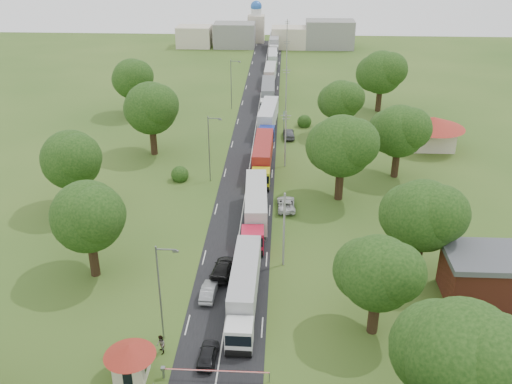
# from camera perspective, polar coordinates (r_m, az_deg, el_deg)

# --- Properties ---
(ground) EXTENTS (260.00, 260.00, 0.00)m
(ground) POSITION_cam_1_polar(r_m,az_deg,el_deg) (70.97, -1.68, -4.05)
(ground) COLOR #30511B
(ground) RESTS_ON ground
(road) EXTENTS (8.00, 200.00, 0.04)m
(road) POSITION_cam_1_polar(r_m,az_deg,el_deg) (88.80, -0.67, 2.41)
(road) COLOR black
(road) RESTS_ON ground
(boom_barrier) EXTENTS (9.22, 0.35, 1.18)m
(boom_barrier) POSITION_cam_1_polar(r_m,az_deg,el_deg) (50.53, -5.62, -17.40)
(boom_barrier) COLOR slate
(boom_barrier) RESTS_ON ground
(guard_booth) EXTENTS (4.40, 4.40, 3.45)m
(guard_booth) POSITION_cam_1_polar(r_m,az_deg,el_deg) (50.78, -12.48, -15.81)
(guard_booth) COLOR beige
(guard_booth) RESTS_ON ground
(info_sign) EXTENTS (0.12, 3.10, 4.10)m
(info_sign) POSITION_cam_1_polar(r_m,az_deg,el_deg) (101.57, 2.81, 7.28)
(info_sign) COLOR slate
(info_sign) RESTS_ON ground
(pole_1) EXTENTS (1.60, 0.24, 9.00)m
(pole_1) POSITION_cam_1_polar(r_m,az_deg,el_deg) (62.37, 2.82, -3.67)
(pole_1) COLOR gray
(pole_1) RESTS_ON ground
(pole_2) EXTENTS (1.60, 0.24, 9.00)m
(pole_2) POSITION_cam_1_polar(r_m,az_deg,el_deg) (87.81, 2.96, 5.39)
(pole_2) COLOR gray
(pole_2) RESTS_ON ground
(pole_3) EXTENTS (1.60, 0.24, 9.00)m
(pole_3) POSITION_cam_1_polar(r_m,az_deg,el_deg) (114.45, 3.04, 10.32)
(pole_3) COLOR gray
(pole_3) RESTS_ON ground
(pole_4) EXTENTS (1.60, 0.24, 9.00)m
(pole_4) POSITION_cam_1_polar(r_m,az_deg,el_deg) (141.62, 3.09, 13.37)
(pole_4) COLOR gray
(pole_4) RESTS_ON ground
(pole_5) EXTENTS (1.60, 0.24, 9.00)m
(pole_5) POSITION_cam_1_polar(r_m,az_deg,el_deg) (169.06, 3.12, 15.43)
(pole_5) COLOR gray
(pole_5) RESTS_ON ground
(lamp_0) EXTENTS (2.03, 0.22, 10.00)m
(lamp_0) POSITION_cam_1_polar(r_m,az_deg,el_deg) (52.05, -9.47, -9.57)
(lamp_0) COLOR slate
(lamp_0) RESTS_ON ground
(lamp_1) EXTENTS (2.03, 0.22, 10.00)m
(lamp_1) POSITION_cam_1_polar(r_m,az_deg,el_deg) (82.58, -4.62, 4.62)
(lamp_1) COLOR slate
(lamp_1) RESTS_ON ground
(lamp_2) EXTENTS (2.03, 0.22, 10.00)m
(lamp_2) POSITION_cam_1_polar(r_m,az_deg,el_deg) (115.68, -2.43, 10.94)
(lamp_2) COLOR slate
(lamp_2) RESTS_ON ground
(tree_1) EXTENTS (9.60, 9.60, 12.05)m
(tree_1) POSITION_cam_1_polar(r_m,az_deg,el_deg) (43.73, 19.87, -15.12)
(tree_1) COLOR #382616
(tree_1) RESTS_ON ground
(tree_2) EXTENTS (8.00, 8.00, 10.10)m
(tree_2) POSITION_cam_1_polar(r_m,az_deg,el_deg) (52.84, 12.10, -7.84)
(tree_2) COLOR #382616
(tree_2) RESTS_ON ground
(tree_3) EXTENTS (8.80, 8.80, 11.07)m
(tree_3) POSITION_cam_1_polar(r_m,az_deg,el_deg) (62.18, 16.34, -2.21)
(tree_3) COLOR #382616
(tree_3) RESTS_ON ground
(tree_4) EXTENTS (9.60, 9.60, 12.05)m
(tree_4) POSITION_cam_1_polar(r_m,az_deg,el_deg) (76.95, 8.57, 4.62)
(tree_4) COLOR #382616
(tree_4) RESTS_ON ground
(tree_5) EXTENTS (8.80, 8.80, 11.07)m
(tree_5) POSITION_cam_1_polar(r_m,az_deg,el_deg) (85.91, 14.11, 5.96)
(tree_5) COLOR #382616
(tree_5) RESTS_ON ground
(tree_6) EXTENTS (8.00, 8.00, 10.10)m
(tree_6) POSITION_cam_1_polar(r_m,az_deg,el_deg) (101.08, 8.48, 9.07)
(tree_6) COLOR #382616
(tree_6) RESTS_ON ground
(tree_7) EXTENTS (9.60, 9.60, 12.05)m
(tree_7) POSITION_cam_1_polar(r_m,az_deg,el_deg) (116.30, 12.41, 11.63)
(tree_7) COLOR #382616
(tree_7) RESTS_ON ground
(tree_10) EXTENTS (8.80, 8.80, 11.07)m
(tree_10) POSITION_cam_1_polar(r_m,az_deg,el_deg) (62.05, -16.46, -2.29)
(tree_10) COLOR #382616
(tree_10) RESTS_ON ground
(tree_11) EXTENTS (8.80, 8.80, 11.07)m
(tree_11) POSITION_cam_1_polar(r_m,az_deg,el_deg) (77.13, -17.99, 3.15)
(tree_11) COLOR #382616
(tree_11) RESTS_ON ground
(tree_12) EXTENTS (9.60, 9.60, 12.05)m
(tree_12) POSITION_cam_1_polar(r_m,az_deg,el_deg) (93.17, -10.47, 8.28)
(tree_12) COLOR #382616
(tree_12) RESTS_ON ground
(tree_13) EXTENTS (8.80, 8.80, 11.07)m
(tree_13) POSITION_cam_1_polar(r_m,az_deg,el_deg) (113.90, -12.24, 11.02)
(tree_13) COLOR #382616
(tree_13) RESTS_ON ground
(house_brick) EXTENTS (8.60, 6.60, 5.20)m
(house_brick) POSITION_cam_1_polar(r_m,az_deg,el_deg) (62.71, 22.00, -7.76)
(house_brick) COLOR maroon
(house_brick) RESTS_ON ground
(house_cream) EXTENTS (10.08, 10.08, 5.80)m
(house_cream) POSITION_cam_1_polar(r_m,az_deg,el_deg) (99.75, 17.27, 6.16)
(house_cream) COLOR beige
(house_cream) RESTS_ON ground
(distant_town) EXTENTS (52.00, 8.00, 8.00)m
(distant_town) POSITION_cam_1_polar(r_m,az_deg,el_deg) (174.26, 1.47, 15.38)
(distant_town) COLOR gray
(distant_town) RESTS_ON ground
(church) EXTENTS (5.00, 5.00, 12.30)m
(church) POSITION_cam_1_polar(r_m,az_deg,el_deg) (181.98, 0.02, 16.45)
(church) COLOR beige
(church) RESTS_ON ground
(truck_0) EXTENTS (2.70, 14.87, 4.12)m
(truck_0) POSITION_cam_1_polar(r_m,az_deg,el_deg) (57.31, -1.19, -9.57)
(truck_0) COLOR white
(truck_0) RESTS_ON ground
(truck_1) EXTENTS (3.29, 15.71, 4.34)m
(truck_1) POSITION_cam_1_polar(r_m,az_deg,el_deg) (71.69, -0.03, -1.61)
(truck_1) COLOR red
(truck_1) RESTS_ON ground
(truck_2) EXTENTS (2.83, 15.45, 4.28)m
(truck_2) POSITION_cam_1_polar(r_m,az_deg,el_deg) (87.12, 0.67, 3.55)
(truck_2) COLOR #C5C717
(truck_2) RESTS_ON ground
(truck_3) EXTENTS (3.52, 15.75, 4.35)m
(truck_3) POSITION_cam_1_polar(r_m,az_deg,el_deg) (104.01, 1.20, 7.36)
(truck_3) COLOR navy
(truck_3) RESTS_ON ground
(truck_4) EXTENTS (2.83, 15.38, 4.26)m
(truck_4) POSITION_cam_1_polar(r_m,az_deg,el_deg) (119.39, 1.21, 9.80)
(truck_4) COLOR white
(truck_4) RESTS_ON ground
(truck_5) EXTENTS (2.64, 13.85, 3.83)m
(truck_5) POSITION_cam_1_polar(r_m,az_deg,el_deg) (135.17, 1.42, 11.63)
(truck_5) COLOR maroon
(truck_5) RESTS_ON ground
(truck_6) EXTENTS (2.56, 13.55, 3.75)m
(truck_6) POSITION_cam_1_polar(r_m,az_deg,el_deg) (150.73, 1.67, 13.11)
(truck_6) COLOR #296726
(truck_6) RESTS_ON ground
(truck_7) EXTENTS (2.63, 15.12, 4.19)m
(truck_7) POSITION_cam_1_polar(r_m,az_deg,el_deg) (169.83, 1.84, 14.66)
(truck_7) COLOR silver
(truck_7) RESTS_ON ground
(car_lane_front) EXTENTS (1.78, 4.01, 1.34)m
(car_lane_front) POSITION_cam_1_polar(r_m,az_deg,el_deg) (52.33, -4.84, -15.86)
(car_lane_front) COLOR black
(car_lane_front) RESTS_ON ground
(car_lane_mid) EXTENTS (1.59, 4.11, 1.34)m
(car_lane_mid) POSITION_cam_1_polar(r_m,az_deg,el_deg) (59.65, -4.74, -9.86)
(car_lane_mid) COLOR gray
(car_lane_mid) RESTS_ON ground
(car_lane_rear) EXTENTS (2.87, 5.64, 1.57)m
(car_lane_rear) POSITION_cam_1_polar(r_m,az_deg,el_deg) (62.71, -3.28, -7.68)
(car_lane_rear) COLOR black
(car_lane_rear) RESTS_ON ground
(car_verge_near) EXTENTS (2.50, 5.06, 1.38)m
(car_verge_near) POSITION_cam_1_polar(r_m,az_deg,el_deg) (76.30, 3.04, -1.21)
(car_verge_near) COLOR silver
(car_verge_near) RESTS_ON ground
(car_verge_far) EXTENTS (2.20, 4.90, 1.64)m
(car_verge_far) POSITION_cam_1_polar(r_m,az_deg,el_deg) (101.13, 3.31, 5.87)
(car_verge_far) COLOR #595B61
(car_verge_far) RESTS_ON ground
(pedestrian_booth) EXTENTS (1.03, 1.13, 1.89)m
(pedestrian_booth) POSITION_cam_1_polar(r_m,az_deg,el_deg) (53.33, -9.49, -14.85)
(pedestrian_booth) COLOR gray
(pedestrian_booth) RESTS_ON ground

